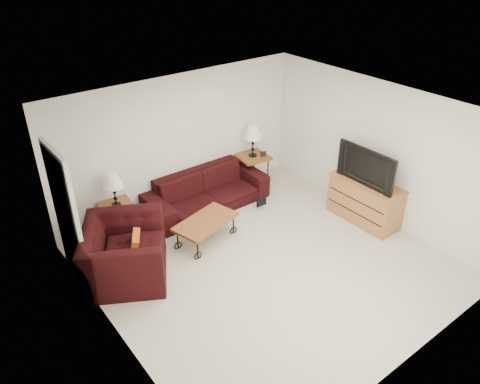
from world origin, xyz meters
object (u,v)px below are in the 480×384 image
at_px(lamp_right, 253,141).
at_px(backpack, 258,198).
at_px(lamp_left, 114,190).
at_px(coffee_table, 206,231).
at_px(armchair, 125,252).
at_px(television, 370,165).
at_px(sofa, 207,191).
at_px(tv_stand, 365,201).
at_px(side_table_left, 119,219).
at_px(side_table_right, 252,170).

bearing_deg(lamp_right, backpack, -122.78).
relative_size(lamp_left, coffee_table, 0.54).
bearing_deg(lamp_right, armchair, -161.86).
relative_size(coffee_table, television, 0.93).
height_order(sofa, armchair, armchair).
xyz_separation_m(coffee_table, television, (2.62, -1.20, 0.91)).
distance_m(coffee_table, tv_stand, 2.91).
xyz_separation_m(lamp_left, armchair, (-0.39, -1.10, -0.45)).
xyz_separation_m(side_table_left, lamp_left, (0.00, 0.00, 0.59)).
bearing_deg(sofa, coffee_table, -124.99).
bearing_deg(coffee_table, tv_stand, -24.47).
bearing_deg(side_table_left, coffee_table, -45.44).
relative_size(armchair, backpack, 3.36).
bearing_deg(sofa, lamp_right, 8.15).
height_order(lamp_left, armchair, lamp_left).
xyz_separation_m(coffee_table, tv_stand, (2.64, -1.20, 0.19)).
height_order(coffee_table, tv_stand, tv_stand).
bearing_deg(tv_stand, armchair, 163.82).
bearing_deg(armchair, side_table_left, 10.02).
height_order(side_table_right, coffee_table, side_table_right).
relative_size(side_table_left, side_table_right, 0.91).
distance_m(side_table_right, armchair, 3.54).
relative_size(sofa, armchair, 1.77).
bearing_deg(television, tv_stand, 90.00).
height_order(armchair, backpack, armchair).
relative_size(side_table_left, backpack, 1.47).
height_order(armchair, television, television).
relative_size(side_table_left, lamp_left, 1.00).
xyz_separation_m(lamp_left, television, (3.69, -2.29, 0.23)).
distance_m(lamp_left, lamp_right, 2.97).
bearing_deg(coffee_table, side_table_right, 29.94).
height_order(coffee_table, television, television).
relative_size(side_table_right, tv_stand, 0.50).
height_order(lamp_left, tv_stand, lamp_left).
relative_size(sofa, tv_stand, 1.82).
bearing_deg(lamp_right, side_table_right, 0.00).
bearing_deg(armchair, side_table_right, -42.24).
distance_m(armchair, tv_stand, 4.27).
distance_m(side_table_left, lamp_left, 0.59).
bearing_deg(side_table_left, lamp_right, 0.00).
distance_m(lamp_right, coffee_table, 2.32).
bearing_deg(sofa, side_table_right, 8.15).
height_order(sofa, side_table_right, sofa).
bearing_deg(armchair, television, -76.63).
distance_m(sofa, lamp_left, 1.80).
height_order(lamp_right, backpack, lamp_right).
xyz_separation_m(side_table_right, lamp_left, (-2.97, 0.00, 0.56)).
height_order(armchair, tv_stand, armchair).
bearing_deg(television, side_table_left, -121.82).
distance_m(lamp_right, armchair, 3.58).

